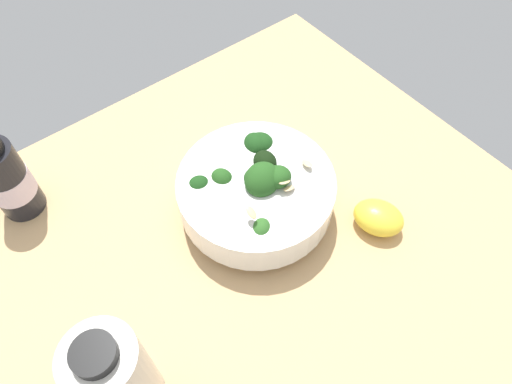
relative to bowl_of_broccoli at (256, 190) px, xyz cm
name	(u,v)px	position (x,y,z in cm)	size (l,w,h in cm)	color
ground_plane	(269,247)	(-5.20, 1.83, -6.00)	(70.52, 70.52, 3.42)	tan
bowl_of_broccoli	(256,190)	(0.00, 0.00, 0.00)	(20.49, 20.49, 10.35)	white
lemon_wedge	(378,218)	(-12.23, -10.92, -2.34)	(6.70, 5.19, 3.91)	yellow
bottle_tall	(117,378)	(-10.92, 25.52, 3.38)	(7.03, 7.03, 16.16)	beige
bottle_short	(7,179)	(20.10, 24.91, 1.80)	(5.72, 5.72, 13.39)	black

